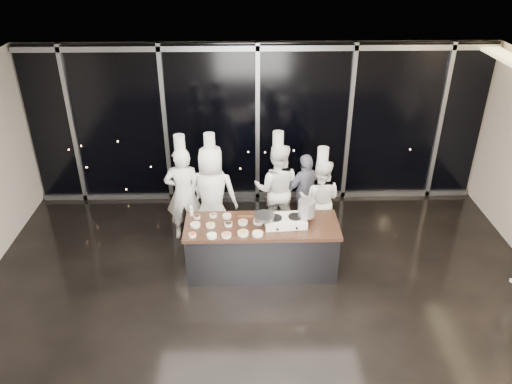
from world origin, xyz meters
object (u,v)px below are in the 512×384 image
demo_counter (262,248)px  chef_left (212,194)px  chef_right (320,199)px  stove (285,221)px  frying_pan (264,216)px  chef_center (277,189)px  stock_pot (307,208)px  chef_far_left (183,193)px  guest (306,192)px

demo_counter → chef_left: bearing=130.4°
demo_counter → chef_right: bearing=42.1°
stove → frying_pan: 0.36m
stove → chef_left: chef_left is taller
chef_center → stove: bearing=102.5°
chef_right → demo_counter: bearing=56.8°
demo_counter → stove: 0.63m
frying_pan → chef_center: (0.29, 1.24, -0.18)m
stock_pot → stove: bearing=-174.8°
demo_counter → chef_far_left: size_ratio=1.22×
guest → stock_pot: bearing=59.9°
guest → chef_right: size_ratio=0.84×
stock_pot → chef_far_left: (-2.06, 1.01, -0.26)m
frying_pan → chef_center: chef_center is taller
stove → chef_right: size_ratio=0.38×
stove → demo_counter: bearing=175.3°
demo_counter → stock_pot: stock_pot is taller
chef_left → chef_center: 1.18m
frying_pan → chef_center: bearing=72.4°
stove → chef_far_left: chef_far_left is taller
demo_counter → frying_pan: (0.03, -0.03, 0.61)m
stove → chef_center: size_ratio=0.35×
frying_pan → chef_center: 1.29m
chef_left → stock_pot: bearing=155.1°
chef_far_left → chef_center: (1.67, 0.17, -0.02)m
chef_far_left → chef_center: 1.68m
chef_left → guest: chef_left is taller
stock_pot → chef_left: (-1.55, 0.96, -0.25)m
chef_far_left → chef_right: (2.41, -0.08, -0.12)m
chef_left → chef_center: chef_left is taller
stock_pot → chef_left: bearing=148.2°
demo_counter → stock_pot: 1.01m
frying_pan → guest: guest is taller
demo_counter → chef_center: bearing=75.4°
demo_counter → stock_pot: size_ratio=9.21×
chef_right → chef_far_left: bearing=12.8°
chef_far_left → chef_left: (0.51, -0.05, 0.01)m
chef_far_left → chef_left: bearing=172.0°
stock_pot → chef_far_left: size_ratio=0.13×
demo_counter → frying_pan: size_ratio=4.18×
stock_pot → guest: size_ratio=0.18×
chef_left → guest: (1.70, 0.30, -0.17)m
chef_left → chef_right: (1.91, -0.03, -0.13)m
stock_pot → chef_center: (-0.39, 1.19, -0.29)m
demo_counter → chef_left: 1.38m
frying_pan → chef_far_left: chef_far_left is taller
demo_counter → guest: 1.58m
chef_right → frying_pan: bearing=58.4°
chef_left → chef_center: (1.16, 0.23, -0.04)m
chef_left → guest: bearing=-163.0°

